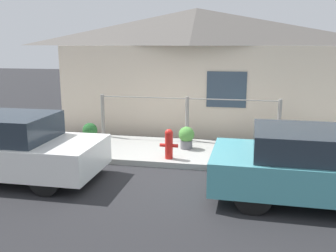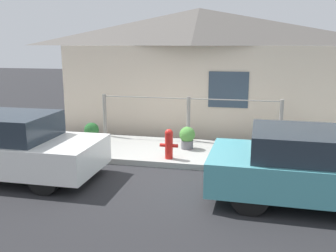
{
  "view_description": "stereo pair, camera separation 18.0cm",
  "coord_description": "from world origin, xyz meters",
  "px_view_note": "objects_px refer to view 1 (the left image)",
  "views": [
    {
      "loc": [
        1.41,
        -7.78,
        2.72
      ],
      "look_at": [
        -0.18,
        0.3,
        0.9
      ],
      "focal_mm": 40.0,
      "sensor_mm": 36.0,
      "label": 1
    },
    {
      "loc": [
        1.59,
        -7.74,
        2.72
      ],
      "look_at": [
        -0.18,
        0.3,
        0.9
      ],
      "focal_mm": 40.0,
      "sensor_mm": 36.0,
      "label": 2
    }
  ],
  "objects_px": {
    "fire_hydrant": "(169,143)",
    "car_left": "(7,147)",
    "car_right": "(323,166)",
    "potted_plant_by_fence": "(90,131)",
    "potted_plant_near_hydrant": "(186,137)"
  },
  "relations": [
    {
      "from": "potted_plant_near_hydrant",
      "to": "potted_plant_by_fence",
      "type": "xyz_separation_m",
      "value": [
        -2.64,
        0.19,
        -0.02
      ]
    },
    {
      "from": "potted_plant_near_hydrant",
      "to": "potted_plant_by_fence",
      "type": "height_order",
      "value": "potted_plant_near_hydrant"
    },
    {
      "from": "car_left",
      "to": "potted_plant_by_fence",
      "type": "xyz_separation_m",
      "value": [
        0.69,
        2.6,
        -0.25
      ]
    },
    {
      "from": "fire_hydrant",
      "to": "car_left",
      "type": "bearing_deg",
      "value": -153.88
    },
    {
      "from": "fire_hydrant",
      "to": "potted_plant_by_fence",
      "type": "distance_m",
      "value": 2.61
    },
    {
      "from": "car_left",
      "to": "potted_plant_near_hydrant",
      "type": "xyz_separation_m",
      "value": [
        3.34,
        2.41,
        -0.22
      ]
    },
    {
      "from": "fire_hydrant",
      "to": "potted_plant_by_fence",
      "type": "xyz_separation_m",
      "value": [
        -2.37,
        1.09,
        -0.08
      ]
    },
    {
      "from": "fire_hydrant",
      "to": "car_right",
      "type": "bearing_deg",
      "value": -26.47
    },
    {
      "from": "car_left",
      "to": "car_right",
      "type": "xyz_separation_m",
      "value": [
        6.08,
        0.0,
        -0.01
      ]
    },
    {
      "from": "potted_plant_by_fence",
      "to": "potted_plant_near_hydrant",
      "type": "bearing_deg",
      "value": -4.05
    },
    {
      "from": "car_left",
      "to": "car_right",
      "type": "distance_m",
      "value": 6.08
    },
    {
      "from": "car_right",
      "to": "potted_plant_by_fence",
      "type": "bearing_deg",
      "value": 155.67
    },
    {
      "from": "potted_plant_by_fence",
      "to": "fire_hydrant",
      "type": "bearing_deg",
      "value": -24.72
    },
    {
      "from": "fire_hydrant",
      "to": "potted_plant_by_fence",
      "type": "height_order",
      "value": "fire_hydrant"
    },
    {
      "from": "car_right",
      "to": "potted_plant_by_fence",
      "type": "xyz_separation_m",
      "value": [
        -5.39,
        2.59,
        -0.24
      ]
    }
  ]
}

